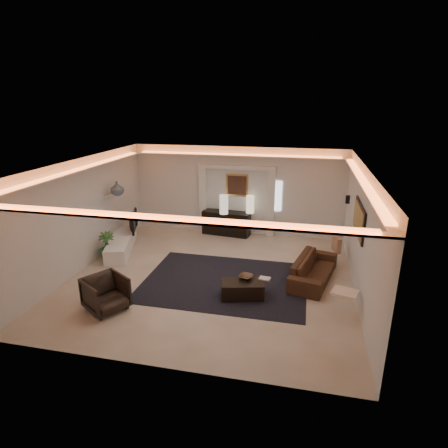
% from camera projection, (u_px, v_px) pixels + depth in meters
% --- Properties ---
extents(floor, '(7.00, 7.00, 0.00)m').
position_uv_depth(floor, '(211.00, 277.00, 9.59)').
color(floor, beige).
rests_on(floor, ground).
extents(ceiling, '(7.00, 7.00, 0.00)m').
position_uv_depth(ceiling, '(210.00, 164.00, 8.68)').
color(ceiling, white).
rests_on(ceiling, ground).
extents(wall_back, '(7.00, 0.00, 7.00)m').
position_uv_depth(wall_back, '(237.00, 191.00, 12.38)').
color(wall_back, silver).
rests_on(wall_back, ground).
extents(wall_front, '(7.00, 0.00, 7.00)m').
position_uv_depth(wall_front, '(155.00, 291.00, 5.89)').
color(wall_front, silver).
rests_on(wall_front, ground).
extents(wall_left, '(0.00, 7.00, 7.00)m').
position_uv_depth(wall_left, '(82.00, 214.00, 9.85)').
color(wall_left, silver).
rests_on(wall_left, ground).
extents(wall_right, '(0.00, 7.00, 7.00)m').
position_uv_depth(wall_right, '(361.00, 234.00, 8.41)').
color(wall_right, silver).
rests_on(wall_right, ground).
extents(cove_soffit, '(7.00, 7.00, 0.04)m').
position_uv_depth(cove_soffit, '(210.00, 176.00, 8.76)').
color(cove_soffit, silver).
rests_on(cove_soffit, ceiling).
extents(daylight_slit, '(0.25, 0.03, 1.00)m').
position_uv_depth(daylight_slit, '(278.00, 196.00, 12.11)').
color(daylight_slit, white).
rests_on(daylight_slit, wall_back).
extents(area_rug, '(4.00, 3.00, 0.01)m').
position_uv_depth(area_rug, '(225.00, 282.00, 9.32)').
color(area_rug, black).
rests_on(area_rug, ground).
extents(pilaster_left, '(0.22, 0.20, 2.20)m').
position_uv_depth(pilaster_left, '(203.00, 200.00, 12.63)').
color(pilaster_left, silver).
rests_on(pilaster_left, ground).
extents(pilaster_right, '(0.22, 0.20, 2.20)m').
position_uv_depth(pilaster_right, '(271.00, 204.00, 12.16)').
color(pilaster_right, silver).
rests_on(pilaster_right, ground).
extents(alcove_header, '(2.52, 0.20, 0.12)m').
position_uv_depth(alcove_header, '(237.00, 167.00, 12.03)').
color(alcove_header, silver).
rests_on(alcove_header, wall_back).
extents(painting_frame, '(0.74, 0.04, 0.74)m').
position_uv_depth(painting_frame, '(237.00, 185.00, 12.28)').
color(painting_frame, tan).
rests_on(painting_frame, wall_back).
extents(painting_canvas, '(0.62, 0.02, 0.62)m').
position_uv_depth(painting_canvas, '(237.00, 185.00, 12.26)').
color(painting_canvas, '#4C2D1E').
rests_on(painting_canvas, wall_back).
extents(art_panel_frame, '(0.04, 1.64, 0.74)m').
position_uv_depth(art_panel_frame, '(359.00, 219.00, 8.62)').
color(art_panel_frame, black).
rests_on(art_panel_frame, wall_right).
extents(art_panel_gold, '(0.02, 1.50, 0.62)m').
position_uv_depth(art_panel_gold, '(358.00, 219.00, 8.62)').
color(art_panel_gold, tan).
rests_on(art_panel_gold, wall_right).
extents(wall_sconce, '(0.12, 0.12, 0.22)m').
position_uv_depth(wall_sconce, '(348.00, 199.00, 10.40)').
color(wall_sconce, black).
rests_on(wall_sconce, wall_right).
extents(wall_niche, '(0.10, 0.55, 0.04)m').
position_uv_depth(wall_niche, '(110.00, 194.00, 11.08)').
color(wall_niche, silver).
rests_on(wall_niche, wall_left).
extents(console, '(1.63, 0.69, 0.79)m').
position_uv_depth(console, '(226.00, 223.00, 12.51)').
color(console, black).
rests_on(console, ground).
extents(lamp_left, '(0.28, 0.28, 0.62)m').
position_uv_depth(lamp_left, '(224.00, 205.00, 12.06)').
color(lamp_left, beige).
rests_on(lamp_left, console).
extents(lamp_right, '(0.28, 0.28, 0.58)m').
position_uv_depth(lamp_right, '(250.00, 204.00, 12.16)').
color(lamp_right, '#FFEEBD').
rests_on(lamp_right, console).
extents(media_ledge, '(1.25, 2.39, 0.44)m').
position_uv_depth(media_ledge, '(121.00, 244.00, 11.17)').
color(media_ledge, white).
rests_on(media_ledge, ground).
extents(tv, '(1.03, 0.47, 0.60)m').
position_uv_depth(tv, '(131.00, 221.00, 11.57)').
color(tv, black).
rests_on(tv, media_ledge).
extents(figurine, '(0.17, 0.17, 0.39)m').
position_uv_depth(figurine, '(131.00, 221.00, 11.92)').
color(figurine, '#331C14').
rests_on(figurine, media_ledge).
extents(ginger_jar, '(0.44, 0.44, 0.40)m').
position_uv_depth(ginger_jar, '(117.00, 188.00, 10.87)').
color(ginger_jar, '#3A4C5E').
rests_on(ginger_jar, wall_niche).
extents(plant, '(0.60, 0.60, 0.81)m').
position_uv_depth(plant, '(107.00, 246.00, 10.52)').
color(plant, '#2F642D').
rests_on(plant, ground).
extents(sofa, '(2.18, 1.26, 0.60)m').
position_uv_depth(sofa, '(314.00, 269.00, 9.33)').
color(sofa, '#4B311B').
rests_on(sofa, ground).
extents(throw_blanket, '(0.61, 0.55, 0.06)m').
position_uv_depth(throw_blanket, '(345.00, 292.00, 7.69)').
color(throw_blanket, white).
rests_on(throw_blanket, sofa).
extents(throw_pillow, '(0.23, 0.44, 0.42)m').
position_uv_depth(throw_pillow, '(337.00, 244.00, 10.26)').
color(throw_pillow, '#A27353').
rests_on(throw_pillow, sofa).
extents(coffee_table, '(1.06, 0.74, 0.36)m').
position_uv_depth(coffee_table, '(242.00, 289.00, 8.54)').
color(coffee_table, black).
rests_on(coffee_table, ground).
extents(bowl, '(0.41, 0.41, 0.08)m').
position_uv_depth(bowl, '(246.00, 276.00, 8.64)').
color(bowl, '#4A3725').
rests_on(bowl, coffee_table).
extents(magazine, '(0.27, 0.21, 0.03)m').
position_uv_depth(magazine, '(265.00, 277.00, 8.62)').
color(magazine, silver).
rests_on(magazine, coffee_table).
extents(armchair, '(1.12, 1.12, 0.75)m').
position_uv_depth(armchair, '(106.00, 294.00, 8.00)').
color(armchair, black).
rests_on(armchair, ground).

